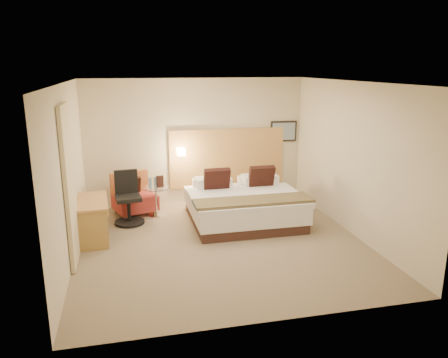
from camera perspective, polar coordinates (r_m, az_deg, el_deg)
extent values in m
cube|color=#786751|center=(7.63, -0.43, -8.28)|extent=(4.80, 5.00, 0.02)
cube|color=white|center=(7.03, -0.48, 12.60)|extent=(4.80, 5.00, 0.02)
cube|color=beige|center=(9.63, -3.69, 4.99)|extent=(4.80, 0.02, 2.70)
cube|color=beige|center=(4.88, 5.95, -4.73)|extent=(4.80, 0.02, 2.70)
cube|color=beige|center=(7.10, -19.81, 0.65)|extent=(0.02, 5.00, 2.70)
cube|color=beige|center=(8.06, 16.53, 2.52)|extent=(0.02, 5.00, 2.70)
cube|color=tan|center=(9.80, 0.43, 2.81)|extent=(2.60, 0.04, 1.30)
cube|color=black|center=(10.09, 7.78, 6.20)|extent=(0.62, 0.03, 0.47)
cube|color=#758CA1|center=(10.07, 7.82, 6.18)|extent=(0.54, 0.01, 0.39)
cylinder|color=silver|center=(9.52, -5.67, 3.62)|extent=(0.02, 0.12, 0.02)
cube|color=#FFEDC6|center=(9.47, -5.62, 3.55)|extent=(0.15, 0.15, 0.15)
cube|color=beige|center=(6.89, -19.53, -0.86)|extent=(0.06, 0.90, 2.42)
cylinder|color=#88B1D2|center=(8.79, -9.61, -0.47)|extent=(0.08, 0.08, 0.21)
cylinder|color=#78A5B9|center=(8.83, -8.94, -0.38)|extent=(0.08, 0.08, 0.21)
cube|color=#371B16|center=(8.81, -8.37, -0.31)|extent=(0.15, 0.08, 0.23)
cube|color=#3D241E|center=(8.60, 2.46, -4.84)|extent=(1.98, 1.98, 0.18)
cube|color=white|center=(8.53, 2.48, -3.29)|extent=(2.04, 2.04, 0.31)
cube|color=white|center=(8.20, 3.03, -2.54)|extent=(2.10, 1.47, 0.10)
cube|color=white|center=(9.05, -1.76, -0.60)|extent=(0.71, 0.39, 0.18)
cube|color=silver|center=(9.28, 4.17, -0.24)|extent=(0.71, 0.39, 0.18)
cube|color=white|center=(8.77, -1.42, -0.41)|extent=(0.71, 0.39, 0.18)
cube|color=white|center=(9.01, 4.68, -0.04)|extent=(0.71, 0.39, 0.18)
cube|color=black|center=(8.57, -0.95, -0.21)|extent=(0.51, 0.27, 0.52)
cube|color=black|center=(8.80, 4.90, 0.13)|extent=(0.51, 0.27, 0.52)
cube|color=#AC7123|center=(7.81, 3.86, -2.86)|extent=(2.14, 0.56, 0.05)
cube|color=#9B6449|center=(8.83, -12.75, -4.99)|extent=(0.10, 0.10, 0.10)
cube|color=#A57F4D|center=(9.03, -8.97, -4.34)|extent=(0.10, 0.10, 0.10)
cube|color=tan|center=(9.32, -13.89, -3.99)|extent=(0.10, 0.10, 0.10)
cube|color=#997248|center=(9.52, -10.29, -3.40)|extent=(0.10, 0.10, 0.10)
cube|color=maroon|center=(9.11, -11.53, -2.99)|extent=(0.97, 0.91, 0.30)
cube|color=#AB5B2E|center=(9.27, -12.27, -0.38)|extent=(0.78, 0.37, 0.44)
cube|color=black|center=(9.19, -12.02, -0.94)|extent=(0.42, 0.30, 0.39)
cylinder|color=white|center=(9.00, -8.76, -4.67)|extent=(0.43, 0.43, 0.02)
cylinder|color=white|center=(8.91, -8.83, -2.92)|extent=(0.05, 0.05, 0.55)
cylinder|color=white|center=(8.83, -8.90, -1.15)|extent=(0.63, 0.63, 0.01)
cube|color=#BF874A|center=(7.86, -16.91, -2.79)|extent=(0.59, 1.17, 0.04)
cube|color=#AA8542|center=(7.47, -16.69, -6.57)|extent=(0.48, 0.07, 0.67)
cube|color=#B29046|center=(8.47, -16.74, -4.04)|extent=(0.48, 0.07, 0.67)
cube|color=#D2B352|center=(7.88, -16.52, -3.29)|extent=(0.49, 1.09, 0.09)
cylinder|color=black|center=(8.64, -12.22, -5.50)|extent=(0.63, 0.63, 0.04)
cylinder|color=black|center=(8.56, -12.30, -3.99)|extent=(0.07, 0.07, 0.44)
cube|color=black|center=(8.49, -12.39, -2.44)|extent=(0.51, 0.51, 0.08)
cube|color=black|center=(8.61, -12.67, -0.31)|extent=(0.44, 0.10, 0.46)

